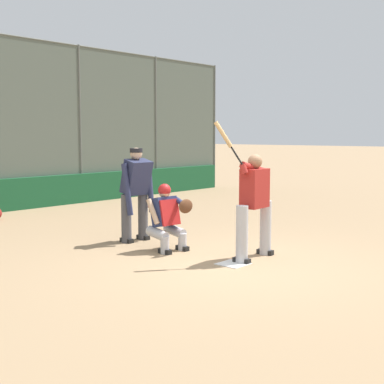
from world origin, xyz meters
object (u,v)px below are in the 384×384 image
batter_at_plate (254,202)px  umpire_home (136,191)px  catcher_behind_plate (168,216)px  spare_bat_near_backstop (152,207)px

batter_at_plate → umpire_home: (0.29, -2.48, 0.03)m
umpire_home → batter_at_plate: bearing=98.2°
batter_at_plate → catcher_behind_plate: batter_at_plate is taller
spare_bat_near_backstop → batter_at_plate: bearing=-25.9°
catcher_behind_plate → spare_bat_near_backstop: size_ratio=1.30×
batter_at_plate → catcher_behind_plate: bearing=-76.7°
batter_at_plate → catcher_behind_plate: size_ratio=1.91×
catcher_behind_plate → umpire_home: 1.09m
batter_at_plate → umpire_home: batter_at_plate is taller
catcher_behind_plate → spare_bat_near_backstop: bearing=-126.1°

